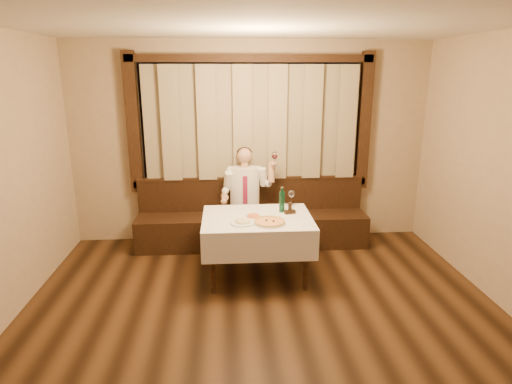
{
  "coord_description": "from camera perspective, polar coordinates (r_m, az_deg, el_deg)",
  "views": [
    {
      "loc": [
        -0.34,
        -2.98,
        2.4
      ],
      "look_at": [
        0.0,
        1.9,
        1.0
      ],
      "focal_mm": 30.0,
      "sensor_mm": 36.0,
      "label": 1
    }
  ],
  "objects": [
    {
      "name": "room",
      "position": [
        4.07,
        0.9,
        3.17
      ],
      "size": [
        5.01,
        6.01,
        2.81
      ],
      "color": "black",
      "rests_on": "ground"
    },
    {
      "name": "banquette",
      "position": [
        6.09,
        -0.54,
        -4.12
      ],
      "size": [
        3.2,
        0.61,
        0.94
      ],
      "color": "black",
      "rests_on": "ground"
    },
    {
      "name": "dining_table",
      "position": [
        5.01,
        0.16,
        -4.47
      ],
      "size": [
        1.27,
        0.97,
        0.76
      ],
      "color": "black",
      "rests_on": "ground"
    },
    {
      "name": "pizza",
      "position": [
        4.77,
        1.81,
        -4.0
      ],
      "size": [
        0.37,
        0.37,
        0.04
      ],
      "rotation": [
        0.0,
        0.0,
        -0.09
      ],
      "color": "white",
      "rests_on": "dining_table"
    },
    {
      "name": "pasta_red",
      "position": [
        4.94,
        -0.37,
        -3.06
      ],
      "size": [
        0.25,
        0.25,
        0.08
      ],
      "rotation": [
        0.0,
        0.0,
        -0.14
      ],
      "color": "white",
      "rests_on": "dining_table"
    },
    {
      "name": "pasta_cream",
      "position": [
        4.76,
        -1.78,
        -3.75
      ],
      "size": [
        0.28,
        0.28,
        0.1
      ],
      "rotation": [
        0.0,
        0.0,
        0.38
      ],
      "color": "white",
      "rests_on": "dining_table"
    },
    {
      "name": "green_bottle",
      "position": [
        5.12,
        3.48,
        -1.24
      ],
      "size": [
        0.07,
        0.07,
        0.31
      ],
      "rotation": [
        0.0,
        0.0,
        0.21
      ],
      "color": "#115031",
      "rests_on": "dining_table"
    },
    {
      "name": "table_wine_glass",
      "position": [
        5.34,
        4.74,
        -0.35
      ],
      "size": [
        0.08,
        0.08,
        0.21
      ],
      "rotation": [
        0.0,
        0.0,
        0.34
      ],
      "color": "white",
      "rests_on": "dining_table"
    },
    {
      "name": "cruet_caddy",
      "position": [
        5.09,
        4.55,
        -2.36
      ],
      "size": [
        0.14,
        0.09,
        0.14
      ],
      "rotation": [
        0.0,
        0.0,
        0.26
      ],
      "color": "black",
      "rests_on": "dining_table"
    },
    {
      "name": "seated_man",
      "position": [
        5.84,
        -1.41,
        0.2
      ],
      "size": [
        0.76,
        0.57,
        1.4
      ],
      "color": "black",
      "rests_on": "ground"
    }
  ]
}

